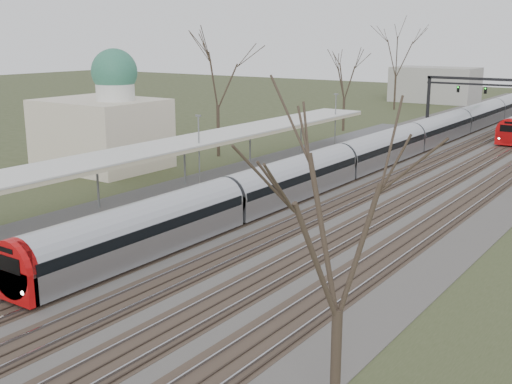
% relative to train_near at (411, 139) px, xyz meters
% --- Properties ---
extents(track_bed, '(24.00, 160.00, 0.22)m').
position_rel_train_near_xyz_m(track_bed, '(2.76, -5.11, -1.42)').
color(track_bed, '#474442').
rests_on(track_bed, ground).
extents(platform, '(3.50, 69.00, 1.00)m').
position_rel_train_near_xyz_m(platform, '(-6.55, -22.61, -0.98)').
color(platform, '#9E9B93').
rests_on(platform, ground).
extents(canopy, '(4.10, 50.00, 3.11)m').
position_rel_train_near_xyz_m(canopy, '(-6.55, -27.13, 2.45)').
color(canopy, slate).
rests_on(canopy, platform).
extents(dome_building, '(10.00, 8.00, 10.30)m').
position_rel_train_near_xyz_m(dome_building, '(-19.21, -22.11, 2.24)').
color(dome_building, beige).
rests_on(dome_building, ground).
extents(signal_gantry, '(21.00, 0.59, 6.08)m').
position_rel_train_near_xyz_m(signal_gantry, '(2.79, 24.88, 3.43)').
color(signal_gantry, black).
rests_on(signal_gantry, ground).
extents(tree_west_far, '(5.50, 5.50, 11.33)m').
position_rel_train_near_xyz_m(tree_west_far, '(-14.50, -12.11, 6.54)').
color(tree_west_far, '#2D231C').
rests_on(tree_west_far, ground).
extents(tree_east_near, '(4.50, 4.50, 9.27)m').
position_rel_train_near_xyz_m(tree_east_near, '(15.50, -45.11, 5.08)').
color(tree_east_near, '#2D231C').
rests_on(tree_east_near, ground).
extents(train_near, '(2.62, 90.21, 3.05)m').
position_rel_train_near_xyz_m(train_near, '(0.00, 0.00, 0.00)').
color(train_near, '#B0B3BB').
rests_on(train_near, ground).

